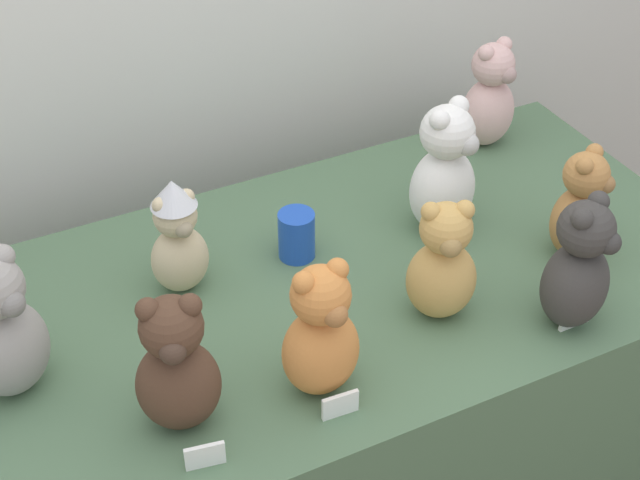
{
  "coord_description": "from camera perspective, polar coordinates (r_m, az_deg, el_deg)",
  "views": [
    {
      "loc": [
        -0.69,
        -1.12,
        2.09
      ],
      "look_at": [
        0.0,
        0.25,
        0.9
      ],
      "focal_mm": 53.8,
      "sensor_mm": 36.0,
      "label": 1
    }
  ],
  "objects": [
    {
      "name": "name_card_front_middle",
      "position": [
        1.68,
        -6.86,
        -12.63
      ],
      "size": [
        0.07,
        0.02,
        0.05
      ],
      "primitive_type": "cube",
      "rotation": [
        0.0,
        0.0,
        -0.18
      ],
      "color": "white",
      "rests_on": "display_table"
    },
    {
      "name": "name_card_front_left",
      "position": [
        1.97,
        14.94,
        -4.42
      ],
      "size": [
        0.07,
        0.01,
        0.05
      ],
      "primitive_type": "cube",
      "rotation": [
        0.0,
        0.0,
        0.0
      ],
      "color": "white",
      "rests_on": "display_table"
    },
    {
      "name": "teddy_bear_blush",
      "position": [
        2.45,
        10.06,
        8.37
      ],
      "size": [
        0.17,
        0.16,
        0.28
      ],
      "rotation": [
        0.0,
        0.0,
        0.27
      ],
      "color": "beige",
      "rests_on": "display_table"
    },
    {
      "name": "party_cup_blue",
      "position": [
        2.06,
        -1.51,
        0.27
      ],
      "size": [
        0.08,
        0.08,
        0.11
      ],
      "primitive_type": "cylinder",
      "color": "blue",
      "rests_on": "display_table"
    },
    {
      "name": "teddy_bear_honey",
      "position": [
        1.89,
        7.31,
        -1.42
      ],
      "size": [
        0.17,
        0.16,
        0.27
      ],
      "rotation": [
        0.0,
        0.0,
        -0.36
      ],
      "color": "tan",
      "rests_on": "display_table"
    },
    {
      "name": "teddy_bear_ash",
      "position": [
        1.8,
        -18.34,
        -5.09
      ],
      "size": [
        0.2,
        0.19,
        0.31
      ],
      "rotation": [
        0.0,
        0.0,
        0.49
      ],
      "color": "gray",
      "rests_on": "display_table"
    },
    {
      "name": "display_table",
      "position": [
        2.29,
        0.0,
        -10.11
      ],
      "size": [
        1.76,
        0.86,
        0.78
      ],
      "primitive_type": "cube",
      "color": "#4C6B4C",
      "rests_on": "ground_plane"
    },
    {
      "name": "teddy_bear_cocoa",
      "position": [
        1.67,
        -8.54,
        -7.5
      ],
      "size": [
        0.18,
        0.17,
        0.29
      ],
      "rotation": [
        0.0,
        0.0,
        -0.31
      ],
      "color": "#4C3323",
      "rests_on": "display_table"
    },
    {
      "name": "name_card_front_right",
      "position": [
        1.74,
        1.21,
        -9.79
      ],
      "size": [
        0.07,
        0.01,
        0.05
      ],
      "primitive_type": "cube",
      "rotation": [
        0.0,
        0.0,
        -0.06
      ],
      "color": "white",
      "rests_on": "display_table"
    },
    {
      "name": "teddy_bear_sand",
      "position": [
        1.95,
        -8.46,
        0.15
      ],
      "size": [
        0.13,
        0.11,
        0.27
      ],
      "rotation": [
        0.0,
        0.0,
        0.08
      ],
      "color": "#CCB78E",
      "rests_on": "display_table"
    },
    {
      "name": "teddy_bear_ginger",
      "position": [
        1.71,
        0.05,
        -5.61
      ],
      "size": [
        0.16,
        0.14,
        0.29
      ],
      "rotation": [
        0.0,
        0.0,
        0.09
      ],
      "color": "#D17F3D",
      "rests_on": "display_table"
    },
    {
      "name": "teddy_bear_caramel",
      "position": [
        2.11,
        15.22,
        1.91
      ],
      "size": [
        0.17,
        0.17,
        0.26
      ],
      "rotation": [
        0.0,
        0.0,
        0.56
      ],
      "color": "#B27A42",
      "rests_on": "display_table"
    },
    {
      "name": "teddy_bear_snow",
      "position": [
        2.11,
        7.4,
        4.05
      ],
      "size": [
        0.21,
        0.19,
        0.32
      ],
      "rotation": [
        0.0,
        0.0,
        0.44
      ],
      "color": "white",
      "rests_on": "display_table"
    },
    {
      "name": "teddy_bear_charcoal",
      "position": [
        1.91,
        15.13,
        -1.59
      ],
      "size": [
        0.19,
        0.18,
        0.29
      ],
      "rotation": [
        0.0,
        0.0,
        0.44
      ],
      "color": "#383533",
      "rests_on": "display_table"
    }
  ]
}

